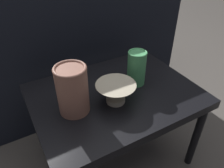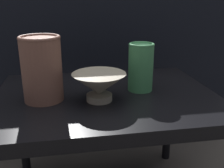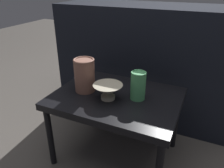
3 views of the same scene
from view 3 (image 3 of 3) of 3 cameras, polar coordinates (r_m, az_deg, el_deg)
ground_plane at (r=1.53m, az=1.01°, el=-17.69°), size 8.00×8.00×0.00m
table at (r=1.28m, az=1.15°, el=-4.80°), size 0.72×0.54×0.44m
couch_backdrop at (r=1.80m, az=9.21°, el=5.76°), size 1.40×0.50×0.88m
bowl at (r=1.20m, az=-1.09°, el=-1.73°), size 0.16×0.16×0.09m
vase_textured_left at (r=1.28m, az=-7.18°, el=2.42°), size 0.12×0.12×0.20m
vase_colorful_right at (r=1.20m, az=6.82°, el=-0.32°), size 0.08×0.08×0.16m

